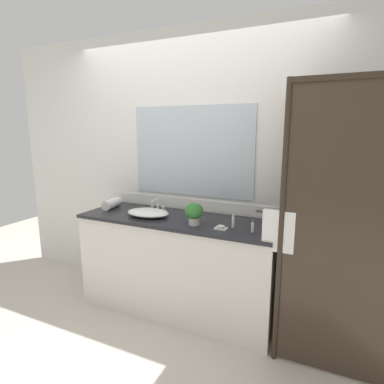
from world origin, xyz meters
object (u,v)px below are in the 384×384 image
Objects in this scene: faucet at (157,207)px; sink_basin at (148,213)px; soap_dish at (221,228)px; amenity_bottle_shampoo at (253,227)px; potted_plant at (194,212)px; rolled_towel_near_edge at (112,204)px; amenity_bottle_body_wash at (233,221)px.

sink_basin is at bearing -90.00° from faucet.
soap_dish is at bearing -19.19° from faucet.
sink_basin is 4.23× the size of amenity_bottle_shampoo.
potted_plant is 1.94× the size of amenity_bottle_shampoo.
potted_plant reaches higher than sink_basin.
amenity_bottle_shampoo is 1.48m from rolled_towel_near_edge.
faucet is 0.49m from rolled_towel_near_edge.
potted_plant is at bearing -9.57° from rolled_towel_near_edge.
potted_plant reaches higher than amenity_bottle_body_wash.
amenity_bottle_shampoo is at bearing -12.69° from faucet.
amenity_bottle_body_wash reaches higher than soap_dish.
amenity_bottle_shampoo reaches higher than rolled_towel_near_edge.
amenity_bottle_body_wash is (0.81, -0.00, 0.02)m from sink_basin.
rolled_towel_near_edge is (-1.47, 0.15, 0.00)m from amenity_bottle_shampoo.
amenity_bottle_shampoo is 0.91× the size of amenity_bottle_body_wash.
soap_dish is 0.95× the size of amenity_bottle_body_wash.
rolled_towel_near_edge is at bearing 175.89° from amenity_bottle_body_wash.
rolled_towel_near_edge reaches higher than sink_basin.
potted_plant reaches higher than faucet.
potted_plant is 1.76× the size of amenity_bottle_body_wash.
potted_plant is at bearing -167.02° from amenity_bottle_body_wash.
faucet reaches higher than amenity_bottle_shampoo.
potted_plant is 0.79× the size of rolled_towel_near_edge.
amenity_bottle_shampoo is (0.99, -0.06, 0.01)m from sink_basin.
amenity_bottle_body_wash is 1.30m from rolled_towel_near_edge.
potted_plant reaches higher than rolled_towel_near_edge.
rolled_towel_near_edge reaches higher than soap_dish.
sink_basin is 2.18× the size of potted_plant.
sink_basin is 0.99m from amenity_bottle_shampoo.
faucet is at bearing 90.00° from sink_basin.
amenity_bottle_body_wash is at bearing 12.98° from potted_plant.
potted_plant is at bearing 175.87° from soap_dish.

